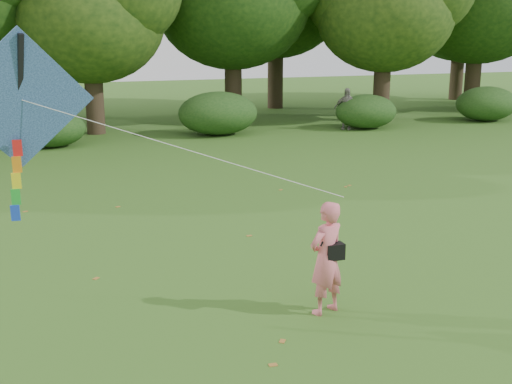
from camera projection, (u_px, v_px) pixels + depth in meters
name	position (u px, v px, depth m)	size (l,w,h in m)	color
ground	(344.00, 302.00, 10.77)	(100.00, 100.00, 0.00)	#265114
man_kite_flyer	(326.00, 258.00, 10.15)	(0.68, 0.44, 1.85)	#E96D7A
bystander_right	(346.00, 109.00, 29.36)	(1.12, 0.46, 1.90)	gray
crossbody_bag	(334.00, 251.00, 10.13)	(0.43, 0.20, 0.72)	black
flying_kite	(21.00, 103.00, 9.80)	(5.74, 2.23, 3.02)	#2660A5
tree_line	(161.00, 6.00, 30.86)	(54.70, 15.30, 9.48)	#3A2D1E
shrub_band	(133.00, 120.00, 26.42)	(39.15, 3.22, 1.88)	#264919
fallen_leaves	(237.00, 232.00, 14.49)	(9.15, 9.32, 0.01)	olive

